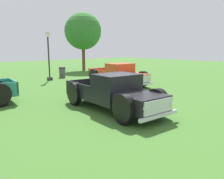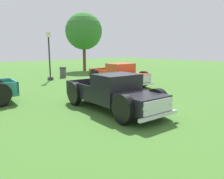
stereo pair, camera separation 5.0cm
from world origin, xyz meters
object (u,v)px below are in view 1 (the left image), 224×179
Objects in this scene: pickup_truck_behind_right at (121,75)px; oak_tree_center at (83,31)px; pickup_truck_foreground at (118,94)px; trash_can at (62,72)px; lamp_post_near at (49,55)px.

oak_tree_center reaches higher than pickup_truck_behind_right.
pickup_truck_behind_right is 12.25m from oak_tree_center.
pickup_truck_foreground is 5.61× the size of trash_can.
trash_can is at bearing -141.61° from oak_tree_center.
pickup_truck_foreground is at bearing -108.61° from trash_can.
lamp_post_near reaches higher than pickup_truck_behind_right.
oak_tree_center is (9.10, 15.68, 3.81)m from pickup_truck_foreground.
lamp_post_near is 4.17× the size of trash_can.
oak_tree_center is at bearing 68.46° from pickup_truck_behind_right.
lamp_post_near is at bearing -144.15° from oak_tree_center.
lamp_post_near is 0.59× the size of oak_tree_center.
oak_tree_center is (5.21, 4.13, 4.09)m from trash_can.
lamp_post_near is at bearing -153.31° from trash_can.
pickup_truck_behind_right is (4.82, 4.86, -0.01)m from pickup_truck_foreground.
pickup_truck_foreground is 11.03m from lamp_post_near.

